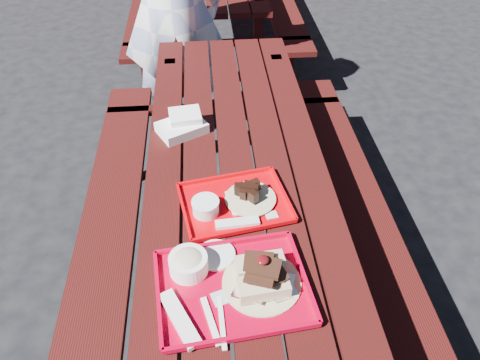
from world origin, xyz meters
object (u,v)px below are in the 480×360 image
at_px(picnic_table_near, 237,202).
at_px(near_tray, 231,278).
at_px(far_tray, 233,203).
at_px(person, 171,2).

relative_size(picnic_table_near, near_tray, 4.74).
bearing_deg(picnic_table_near, near_tray, -96.39).
bearing_deg(far_tray, near_tray, -95.46).
bearing_deg(picnic_table_near, person, 101.76).
relative_size(near_tray, far_tray, 1.15).
bearing_deg(person, picnic_table_near, 98.32).
xyz_separation_m(near_tray, far_tray, (0.03, 0.35, -0.02)).
distance_m(picnic_table_near, person, 1.47).
xyz_separation_m(picnic_table_near, person, (-0.29, 1.40, 0.35)).
xyz_separation_m(far_tray, person, (-0.26, 1.62, 0.15)).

